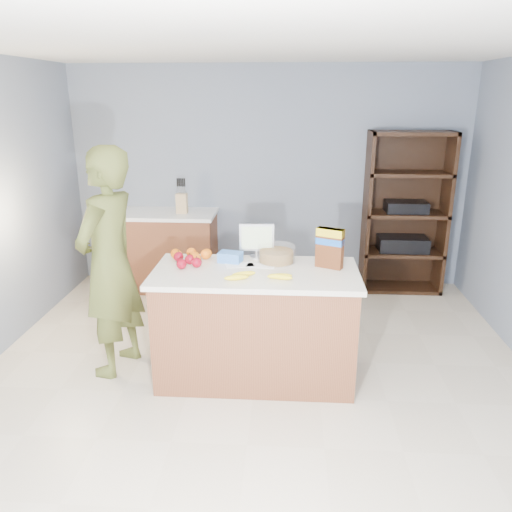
# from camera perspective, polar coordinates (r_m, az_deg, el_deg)

# --- Properties ---
(floor) EXTENTS (4.50, 5.00, 0.02)m
(floor) POSITION_cam_1_polar(r_m,az_deg,el_deg) (3.91, -0.34, -15.72)
(floor) COLOR beige
(floor) RESTS_ON ground
(walls) EXTENTS (4.52, 5.02, 2.51)m
(walls) POSITION_cam_1_polar(r_m,az_deg,el_deg) (3.29, -0.39, 8.95)
(walls) COLOR slate
(walls) RESTS_ON ground
(counter_peninsula) EXTENTS (1.56, 0.76, 0.90)m
(counter_peninsula) POSITION_cam_1_polar(r_m,az_deg,el_deg) (3.96, -0.05, -8.29)
(counter_peninsula) COLOR brown
(counter_peninsula) RESTS_ON ground
(back_cabinet) EXTENTS (1.24, 0.62, 0.90)m
(back_cabinet) POSITION_cam_1_polar(r_m,az_deg,el_deg) (5.89, -10.57, 0.69)
(back_cabinet) COLOR brown
(back_cabinet) RESTS_ON ground
(shelving_unit) EXTENTS (0.90, 0.40, 1.80)m
(shelving_unit) POSITION_cam_1_polar(r_m,az_deg,el_deg) (5.89, 16.55, 4.43)
(shelving_unit) COLOR black
(shelving_unit) RESTS_ON ground
(person) EXTENTS (0.59, 0.75, 1.82)m
(person) POSITION_cam_1_polar(r_m,az_deg,el_deg) (4.06, -16.40, -0.83)
(person) COLOR #4D5423
(person) RESTS_ON ground
(knife_block) EXTENTS (0.12, 0.10, 0.31)m
(knife_block) POSITION_cam_1_polar(r_m,az_deg,el_deg) (5.67, -8.47, 6.06)
(knife_block) COLOR tan
(knife_block) RESTS_ON back_cabinet
(envelopes) EXTENTS (0.40, 0.17, 0.00)m
(envelopes) POSITION_cam_1_polar(r_m,az_deg,el_deg) (3.88, -0.67, -1.09)
(envelopes) COLOR white
(envelopes) RESTS_ON counter_peninsula
(bananas) EXTENTS (0.50, 0.17, 0.04)m
(bananas) POSITION_cam_1_polar(r_m,az_deg,el_deg) (3.60, 0.46, -2.30)
(bananas) COLOR yellow
(bananas) RESTS_ON counter_peninsula
(apples) EXTENTS (0.25, 0.25, 0.08)m
(apples) POSITION_cam_1_polar(r_m,az_deg,el_deg) (3.91, -7.93, -0.53)
(apples) COLOR maroon
(apples) RESTS_ON counter_peninsula
(oranges) EXTENTS (0.33, 0.22, 0.08)m
(oranges) POSITION_cam_1_polar(r_m,az_deg,el_deg) (4.04, -7.26, 0.11)
(oranges) COLOR orange
(oranges) RESTS_ON counter_peninsula
(blue_carton) EXTENTS (0.20, 0.16, 0.08)m
(blue_carton) POSITION_cam_1_polar(r_m,az_deg,el_deg) (3.96, -2.95, -0.13)
(blue_carton) COLOR blue
(blue_carton) RESTS_ON counter_peninsula
(salad_bowl) EXTENTS (0.30, 0.30, 0.13)m
(salad_bowl) POSITION_cam_1_polar(r_m,az_deg,el_deg) (3.96, 2.35, 0.16)
(salad_bowl) COLOR #267219
(salad_bowl) RESTS_ON counter_peninsula
(tv) EXTENTS (0.28, 0.12, 0.28)m
(tv) POSITION_cam_1_polar(r_m,az_deg,el_deg) (4.03, 0.09, 2.00)
(tv) COLOR silver
(tv) RESTS_ON counter_peninsula
(cereal_box) EXTENTS (0.22, 0.16, 0.31)m
(cereal_box) POSITION_cam_1_polar(r_m,az_deg,el_deg) (3.83, 8.44, 1.25)
(cereal_box) COLOR #592B14
(cereal_box) RESTS_ON counter_peninsula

